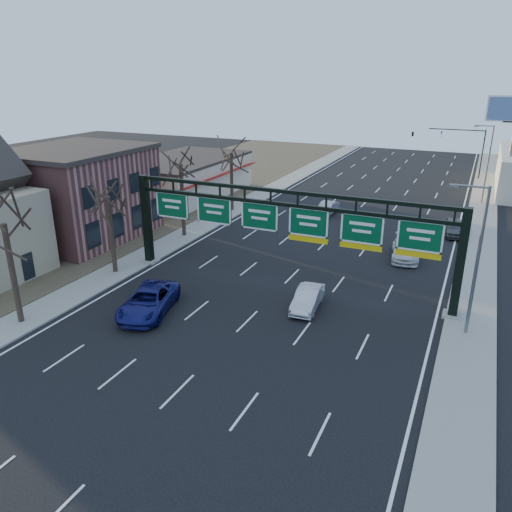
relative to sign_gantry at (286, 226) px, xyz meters
The scene contains 20 objects.
ground 9.24m from the sign_gantry, 91.15° to the right, with size 160.00×160.00×0.00m, color black.
sidewalk_left 18.24m from the sign_gantry, 137.20° to the left, with size 3.00×120.00×0.12m, color gray.
sidewalk_right 18.02m from the sign_gantry, 43.51° to the left, with size 3.00×120.00×0.12m, color gray.
dirt_strip_left 28.25m from the sign_gantry, 154.50° to the left, with size 21.00×120.00×0.06m, color #473D2B.
lane_markings 12.86m from the sign_gantry, 90.76° to the left, with size 21.60×120.00×0.01m, color white.
sign_gantry is the anchor object (origin of this frame).
brick_block 21.87m from the sign_gantry, behind, with size 10.40×12.40×8.30m.
cream_strip 30.24m from the sign_gantry, 135.86° to the left, with size 10.90×18.40×4.70m.
tree_near 17.89m from the sign_gantry, 137.20° to the right, with size 3.60×3.60×8.86m.
tree_gantry 13.53m from the sign_gantry, 166.97° to the right, with size 3.60×3.60×8.48m.
tree_mid 15.08m from the sign_gantry, 151.63° to the left, with size 3.60×3.60×9.24m.
tree_far 21.57m from the sign_gantry, 127.32° to the left, with size 3.60×3.60×8.86m.
streetlight_near 12.48m from the sign_gantry, ahead, with size 2.15×0.22×9.00m.
streetlight_far 34.29m from the sign_gantry, 68.96° to the left, with size 2.15×0.22×9.00m.
traffic_signal_mast 47.33m from the sign_gantry, 83.29° to the left, with size 10.16×0.54×7.00m.
car_blue_suv 10.66m from the sign_gantry, 130.77° to the right, with size 2.70×5.85×1.62m, color navy.
car_silver_sedan 5.46m from the sign_gantry, 44.81° to the right, with size 1.47×4.20×1.38m, color #B5B5BB.
car_white_wagon 12.57m from the sign_gantry, 53.84° to the left, with size 2.13×5.24×1.52m, color silver.
car_grey_far 21.11m from the sign_gantry, 60.11° to the left, with size 1.80×4.47×1.52m, color #47494C.
car_silver_distant 20.45m from the sign_gantry, 98.14° to the left, with size 1.45×4.15×1.37m, color #A2A3A6.
Camera 1 is at (12.07, -23.20, 14.86)m, focal length 35.00 mm.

